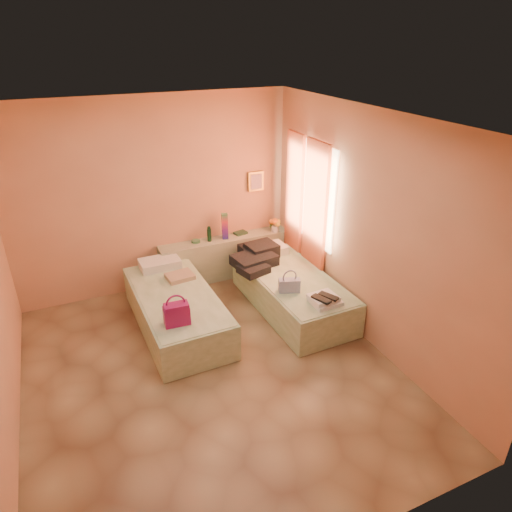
{
  "coord_description": "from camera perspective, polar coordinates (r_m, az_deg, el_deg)",
  "views": [
    {
      "loc": [
        -1.22,
        -3.93,
        3.51
      ],
      "look_at": [
        0.94,
        0.85,
        0.92
      ],
      "focal_mm": 32.0,
      "sensor_mm": 36.0,
      "label": 1
    }
  ],
  "objects": [
    {
      "name": "green_book",
      "position": [
        7.17,
        -1.95,
        2.91
      ],
      "size": [
        0.22,
        0.18,
        0.03
      ],
      "primitive_type": "cube",
      "rotation": [
        0.0,
        0.0,
        0.21
      ],
      "color": "#22402B",
      "rests_on": "headboard_ledge"
    },
    {
      "name": "rainbow_box",
      "position": [
        6.94,
        -3.93,
        3.74
      ],
      "size": [
        0.11,
        0.11,
        0.4
      ],
      "primitive_type": "cube",
      "rotation": [
        0.0,
        0.0,
        -0.23
      ],
      "color": "#921257",
      "rests_on": "headboard_ledge"
    },
    {
      "name": "blue_handbag",
      "position": [
        5.86,
        4.2,
        -3.68
      ],
      "size": [
        0.29,
        0.2,
        0.17
      ],
      "primitive_type": "cube",
      "rotation": [
        0.0,
        0.0,
        -0.34
      ],
      "color": "#40509A",
      "rests_on": "bed_right"
    },
    {
      "name": "magenta_handbag",
      "position": [
        5.28,
        -9.9,
        -7.1
      ],
      "size": [
        0.3,
        0.18,
        0.27
      ],
      "primitive_type": "cube",
      "rotation": [
        0.0,
        0.0,
        -0.07
      ],
      "color": "#921257",
      "rests_on": "bed_left"
    },
    {
      "name": "room_walls",
      "position": [
        5.02,
        -6.33,
        6.08
      ],
      "size": [
        4.02,
        4.51,
        2.81
      ],
      "color": "tan",
      "rests_on": "ground"
    },
    {
      "name": "bed_right",
      "position": [
        6.37,
        4.54,
        -4.57
      ],
      "size": [
        0.95,
        2.02,
        0.5
      ],
      "primitive_type": "cube",
      "rotation": [
        0.0,
        0.0,
        0.02
      ],
      "color": "beige",
      "rests_on": "ground"
    },
    {
      "name": "towel_stack",
      "position": [
        5.68,
        8.69,
        -5.43
      ],
      "size": [
        0.35,
        0.3,
        0.1
      ],
      "primitive_type": "cube",
      "rotation": [
        0.0,
        0.0,
        0.01
      ],
      "color": "white",
      "rests_on": "bed_right"
    },
    {
      "name": "khaki_garment",
      "position": [
        6.26,
        -9.49,
        -2.52
      ],
      "size": [
        0.38,
        0.32,
        0.06
      ],
      "primitive_type": "cube",
      "rotation": [
        0.0,
        0.0,
        0.1
      ],
      "color": "tan",
      "rests_on": "bed_left"
    },
    {
      "name": "small_dish",
      "position": [
        6.93,
        -7.54,
        1.84
      ],
      "size": [
        0.17,
        0.17,
        0.03
      ],
      "primitive_type": "cylinder",
      "rotation": [
        0.0,
        0.0,
        0.39
      ],
      "color": "#457F52",
      "rests_on": "headboard_ledge"
    },
    {
      "name": "ground",
      "position": [
        5.41,
        -5.53,
        -14.29
      ],
      "size": [
        4.5,
        4.5,
        0.0
      ],
      "primitive_type": "plane",
      "color": "#9E895F",
      "rests_on": "ground"
    },
    {
      "name": "headboard_ledge",
      "position": [
        7.17,
        -3.83,
        -0.14
      ],
      "size": [
        2.05,
        0.3,
        0.65
      ],
      "primitive_type": "cube",
      "color": "#A0A88A",
      "rests_on": "ground"
    },
    {
      "name": "water_bottle",
      "position": [
        6.91,
        -5.87,
        2.73
      ],
      "size": [
        0.06,
        0.06,
        0.22
      ],
      "primitive_type": "cylinder",
      "rotation": [
        0.0,
        0.0,
        -0.03
      ],
      "color": "#163E26",
      "rests_on": "headboard_ledge"
    },
    {
      "name": "bed_left",
      "position": [
        6.06,
        -9.89,
        -6.7
      ],
      "size": [
        0.95,
        2.02,
        0.5
      ],
      "primitive_type": "cube",
      "rotation": [
        0.0,
        0.0,
        0.02
      ],
      "color": "beige",
      "rests_on": "ground"
    },
    {
      "name": "flower_vase",
      "position": [
        7.21,
        2.4,
        4.04
      ],
      "size": [
        0.23,
        0.23,
        0.26
      ],
      "primitive_type": "cube",
      "rotation": [
        0.0,
        0.0,
        0.14
      ],
      "color": "silver",
      "rests_on": "headboard_ledge"
    },
    {
      "name": "clothes_pile",
      "position": [
        6.52,
        0.21,
        -0.24
      ],
      "size": [
        0.74,
        0.74,
        0.19
      ],
      "primitive_type": "cube",
      "rotation": [
        0.0,
        0.0,
        0.17
      ],
      "color": "black",
      "rests_on": "bed_right"
    },
    {
      "name": "sandal_pair",
      "position": [
        5.6,
        8.66,
        -5.22
      ],
      "size": [
        0.26,
        0.3,
        0.03
      ],
      "primitive_type": "cube",
      "rotation": [
        0.0,
        0.0,
        0.36
      ],
      "color": "black",
      "rests_on": "towel_stack"
    }
  ]
}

